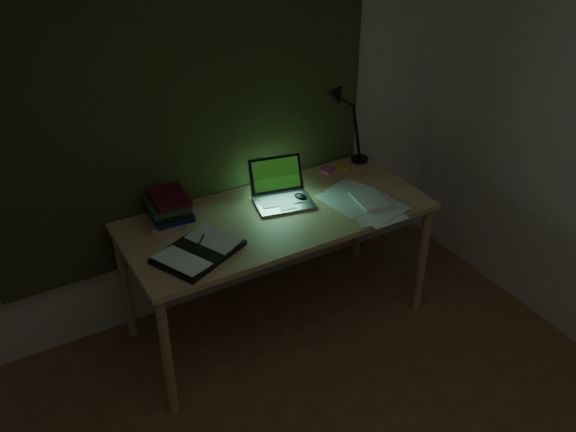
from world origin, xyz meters
name	(u,v)px	position (x,y,z in m)	size (l,w,h in m)	color
wall_back	(181,116)	(0.00, 2.00, 1.25)	(3.50, 0.00, 2.50)	silver
curtain	(181,82)	(0.00, 1.96, 1.45)	(2.20, 0.06, 2.00)	#34371B
desk	(278,270)	(0.33, 1.55, 0.38)	(1.69, 0.74, 0.77)	tan
laptop	(284,186)	(0.42, 1.62, 0.88)	(0.32, 0.36, 0.23)	silver
open_textbook	(198,251)	(-0.19, 1.42, 0.79)	(0.41, 0.29, 0.03)	white
book_stack	(169,207)	(-0.20, 1.78, 0.85)	(0.20, 0.24, 0.16)	white
loose_papers	(360,201)	(0.79, 1.42, 0.78)	(0.36, 0.38, 0.02)	white
mouse	(300,197)	(0.52, 1.62, 0.79)	(0.06, 0.09, 0.03)	black
sticky_yellow	(341,166)	(0.94, 1.83, 0.78)	(0.07, 0.07, 0.01)	gold
sticky_pink	(328,170)	(0.84, 1.83, 0.78)	(0.08, 0.08, 0.02)	#DB557D
desk_lamp	(362,118)	(1.09, 1.85, 1.06)	(0.39, 0.30, 0.58)	black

